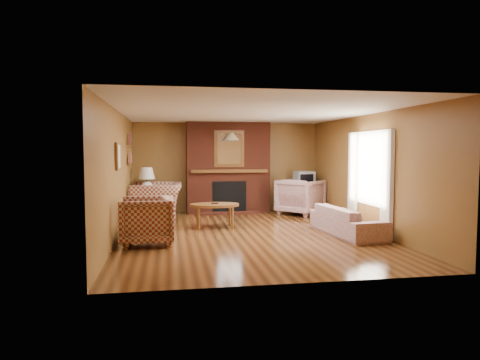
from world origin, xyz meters
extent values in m
plane|color=#42230E|center=(0.00, 0.00, 0.00)|extent=(6.50, 6.50, 0.00)
plane|color=silver|center=(0.00, 0.00, 2.40)|extent=(6.50, 6.50, 0.00)
plane|color=olive|center=(0.00, 3.25, 1.20)|extent=(6.50, 0.00, 6.50)
plane|color=olive|center=(0.00, -3.25, 1.20)|extent=(6.50, 0.00, 6.50)
plane|color=olive|center=(-2.50, 0.00, 1.20)|extent=(0.00, 6.50, 6.50)
plane|color=olive|center=(2.50, 0.00, 1.20)|extent=(0.00, 6.50, 6.50)
cube|color=#592113|center=(0.00, 3.00, 1.20)|extent=(2.20, 0.50, 2.40)
cube|color=black|center=(0.00, 2.77, 0.45)|extent=(0.90, 0.06, 0.80)
cube|color=#592113|center=(0.00, 2.60, 0.03)|extent=(1.60, 0.35, 0.06)
cube|color=brown|center=(0.00, 2.73, 1.12)|extent=(2.00, 0.18, 0.08)
cube|color=brown|center=(0.00, 2.76, 1.70)|extent=(0.78, 0.05, 0.95)
cube|color=white|center=(0.00, 2.73, 1.70)|extent=(0.62, 0.02, 0.80)
cube|color=beige|center=(2.44, -0.95, 1.05)|extent=(0.08, 0.35, 2.00)
cube|color=beige|center=(2.44, 0.55, 1.05)|extent=(0.08, 0.35, 2.00)
cube|color=white|center=(2.48, -0.20, 1.30)|extent=(0.03, 1.10, 1.50)
cube|color=brown|center=(-2.47, 1.90, 1.35)|extent=(0.06, 0.55, 0.04)
cube|color=brown|center=(-2.47, 1.90, 1.80)|extent=(0.06, 0.55, 0.04)
cube|color=brown|center=(-2.47, -0.30, 1.55)|extent=(0.04, 0.40, 0.50)
cube|color=silver|center=(-2.44, -0.30, 1.55)|extent=(0.01, 0.32, 0.42)
cylinder|color=black|center=(0.00, 2.30, 2.22)|extent=(0.01, 0.01, 0.35)
cone|color=#A96B43|center=(0.00, 2.30, 2.00)|extent=(0.36, 0.36, 0.18)
imported|color=maroon|center=(-1.85, 2.14, 0.44)|extent=(1.20, 1.37, 0.87)
imported|color=maroon|center=(-1.95, -0.66, 0.42)|extent=(0.94, 0.91, 0.85)
imported|color=beige|center=(1.90, -0.44, 0.28)|extent=(0.93, 1.96, 0.55)
imported|color=beige|center=(1.80, 2.28, 0.46)|extent=(1.41, 1.41, 0.92)
ellipsoid|color=brown|center=(-0.60, 0.74, 0.49)|extent=(1.06, 0.65, 0.05)
cube|color=black|center=(-0.60, 0.74, 0.53)|extent=(0.15, 0.05, 0.02)
cylinder|color=brown|center=(-0.25, 0.95, 0.23)|extent=(0.05, 0.05, 0.47)
cylinder|color=brown|center=(-0.95, 0.95, 0.23)|extent=(0.05, 0.05, 0.47)
cylinder|color=brown|center=(-0.25, 0.53, 0.23)|extent=(0.05, 0.05, 0.47)
cylinder|color=brown|center=(-0.95, 0.53, 0.23)|extent=(0.05, 0.05, 0.47)
cube|color=brown|center=(-2.10, 2.45, 0.29)|extent=(0.44, 0.44, 0.57)
sphere|color=white|center=(-2.10, 2.45, 0.74)|extent=(0.32, 0.32, 0.32)
cylinder|color=black|center=(-2.10, 2.45, 0.92)|extent=(0.03, 0.03, 0.10)
cone|color=silver|center=(-2.10, 2.45, 1.10)|extent=(0.40, 0.40, 0.28)
cube|color=black|center=(2.05, 2.80, 0.33)|extent=(0.62, 0.56, 0.65)
cube|color=#A7A9AE|center=(2.05, 2.80, 0.87)|extent=(0.52, 0.50, 0.44)
cube|color=black|center=(2.05, 2.56, 0.87)|extent=(0.37, 0.05, 0.31)
camera|label=1|loc=(-1.55, -8.30, 1.66)|focal=32.00mm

